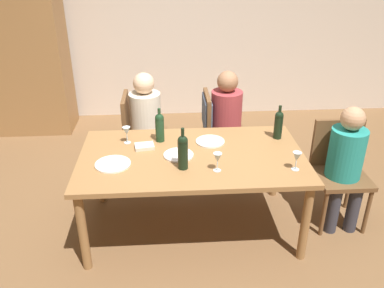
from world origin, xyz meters
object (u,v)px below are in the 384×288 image
at_px(person_man_bearded, 229,117).
at_px(dinner_plate_guest_right, 210,141).
at_px(chair_far_left, 138,131).
at_px(wine_bottle_tall_green, 160,127).
at_px(armoire_cabinet, 19,48).
at_px(wine_bottle_short_olive, 279,124).
at_px(wine_glass_centre, 127,132).
at_px(dinner_plate_host, 179,155).
at_px(chair_right_end, 339,165).
at_px(chair_far_right, 214,124).
at_px(dining_table, 192,163).
at_px(wine_glass_near_left, 297,157).
at_px(dinner_plate_guest_left, 113,164).
at_px(wine_bottle_dark_red, 183,151).
at_px(wine_glass_near_right, 217,158).
at_px(person_woman_host, 346,160).
at_px(person_man_guest, 148,119).

xyz_separation_m(person_man_bearded, dinner_plate_guest_right, (-0.27, -0.68, 0.07)).
distance_m(chair_far_left, wine_bottle_tall_green, 0.75).
xyz_separation_m(armoire_cabinet, wine_bottle_short_olive, (2.79, -2.00, -0.23)).
xyz_separation_m(armoire_cabinet, wine_glass_centre, (1.47, -2.02, -0.26)).
xyz_separation_m(wine_bottle_tall_green, dinner_plate_host, (0.15, -0.29, -0.13)).
xyz_separation_m(chair_right_end, wine_bottle_tall_green, (-1.56, 0.19, 0.33)).
distance_m(armoire_cabinet, chair_right_end, 4.01).
relative_size(chair_far_right, dinner_plate_guest_right, 3.67).
distance_m(dining_table, dinner_plate_guest_right, 0.29).
relative_size(armoire_cabinet, dinner_plate_host, 8.94).
distance_m(wine_glass_centre, dinner_plate_host, 0.52).
relative_size(wine_glass_near_left, dinner_plate_guest_right, 0.60).
height_order(dining_table, dinner_plate_guest_left, dinner_plate_guest_left).
bearing_deg(dinner_plate_guest_left, wine_bottle_tall_green, 47.54).
bearing_deg(wine_glass_centre, wine_glass_near_left, -22.49).
relative_size(chair_far_right, dinner_plate_host, 3.77).
xyz_separation_m(dining_table, wine_bottle_dark_red, (-0.08, -0.21, 0.22)).
distance_m(chair_right_end, dinner_plate_host, 1.43).
bearing_deg(wine_glass_near_left, dinner_plate_guest_right, 139.64).
relative_size(chair_far_right, chair_far_left, 1.00).
bearing_deg(wine_bottle_short_olive, wine_glass_near_right, -138.55).
relative_size(dining_table, wine_bottle_tall_green, 6.07).
bearing_deg(dinner_plate_guest_right, wine_bottle_dark_red, -120.79).
distance_m(wine_bottle_tall_green, wine_bottle_short_olive, 1.04).
relative_size(wine_bottle_short_olive, wine_glass_near_left, 2.06).
bearing_deg(chair_right_end, dinner_plate_host, 3.80).
height_order(chair_right_end, wine_bottle_dark_red, wine_bottle_dark_red).
distance_m(wine_bottle_tall_green, dinner_plate_host, 0.35).
xyz_separation_m(chair_right_end, person_woman_host, (-0.00, -0.11, 0.11)).
relative_size(person_woman_host, wine_bottle_tall_green, 3.67).
bearing_deg(person_woman_host, person_man_guest, -28.87).
height_order(wine_bottle_dark_red, dinner_plate_host, wine_bottle_dark_red).
distance_m(armoire_cabinet, dinner_plate_guest_right, 3.02).
relative_size(chair_right_end, wine_glass_near_left, 6.17).
height_order(chair_far_right, wine_glass_near_right, chair_far_right).
distance_m(armoire_cabinet, person_man_guest, 2.17).
bearing_deg(wine_glass_centre, wine_bottle_short_olive, 0.46).
bearing_deg(wine_glass_centre, dinner_plate_host, -31.42).
bearing_deg(chair_far_right, dinner_plate_guest_left, -41.80).
distance_m(dinner_plate_guest_left, dinner_plate_guest_right, 0.87).
bearing_deg(wine_bottle_short_olive, chair_far_right, 127.46).
height_order(wine_bottle_short_olive, wine_glass_centre, wine_bottle_short_olive).
relative_size(chair_far_left, person_woman_host, 0.83).
height_order(person_man_guest, dinner_plate_guest_right, person_man_guest).
bearing_deg(person_man_bearded, dinner_plate_guest_right, -21.35).
height_order(dining_table, wine_bottle_dark_red, wine_bottle_dark_red).
relative_size(dining_table, person_man_bearded, 1.59).
bearing_deg(chair_right_end, wine_bottle_tall_green, -7.02).
bearing_deg(chair_far_left, person_man_guest, 90.00).
bearing_deg(wine_bottle_short_olive, chair_right_end, -19.18).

